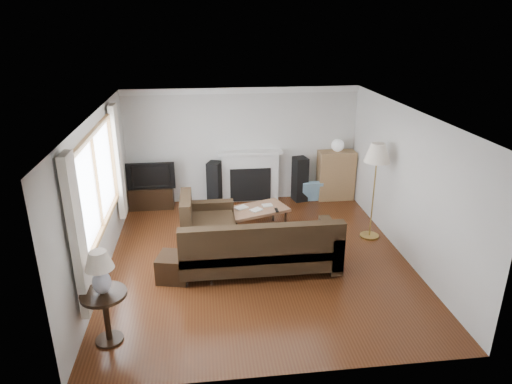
{
  "coord_description": "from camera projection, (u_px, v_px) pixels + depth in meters",
  "views": [
    {
      "loc": [
        -0.86,
        -6.84,
        3.87
      ],
      "look_at": [
        0.0,
        0.3,
        1.1
      ],
      "focal_mm": 32.0,
      "sensor_mm": 36.0,
      "label": 1
    }
  ],
  "objects": [
    {
      "name": "room",
      "position": [
        258.0,
        190.0,
        7.37
      ],
      "size": [
        5.1,
        5.6,
        2.54
      ],
      "color": "#4B2410",
      "rests_on": "ground"
    },
    {
      "name": "tv_stand",
      "position": [
        152.0,
        197.0,
        9.83
      ],
      "size": [
        0.93,
        0.42,
        0.47
      ],
      "primitive_type": "cube",
      "color": "black",
      "rests_on": "ground"
    },
    {
      "name": "bookshelf",
      "position": [
        336.0,
        175.0,
        10.2
      ],
      "size": [
        0.8,
        0.38,
        1.11
      ],
      "primitive_type": "cube",
      "color": "#977046",
      "rests_on": "ground"
    },
    {
      "name": "coffee_table",
      "position": [
        256.0,
        219.0,
        8.75
      ],
      "size": [
        1.34,
        1.01,
        0.46
      ],
      "primitive_type": "cube",
      "rotation": [
        0.0,
        0.0,
        0.34
      ],
      "color": "#8D6043",
      "rests_on": "ground"
    },
    {
      "name": "speaker_right",
      "position": [
        300.0,
        179.0,
        10.13
      ],
      "size": [
        0.34,
        0.38,
        0.99
      ],
      "primitive_type": "cube",
      "rotation": [
        0.0,
        0.0,
        0.22
      ],
      "color": "black",
      "rests_on": "ground"
    },
    {
      "name": "speaker_left",
      "position": [
        215.0,
        183.0,
        9.92
      ],
      "size": [
        0.37,
        0.4,
        0.96
      ],
      "primitive_type": "cube",
      "rotation": [
        0.0,
        0.0,
        -0.39
      ],
      "color": "black",
      "rests_on": "ground"
    },
    {
      "name": "fireplace",
      "position": [
        250.0,
        176.0,
        10.08
      ],
      "size": [
        1.4,
        0.26,
        1.15
      ],
      "primitive_type": "cube",
      "color": "white",
      "rests_on": "room"
    },
    {
      "name": "floor_lamp",
      "position": [
        374.0,
        192.0,
        8.26
      ],
      "size": [
        0.58,
        0.58,
        1.81
      ],
      "primitive_type": "cube",
      "rotation": [
        0.0,
        0.0,
        0.28
      ],
      "color": "#A68139",
      "rests_on": "ground"
    },
    {
      "name": "television",
      "position": [
        151.0,
        174.0,
        9.65
      ],
      "size": [
        1.0,
        0.13,
        0.58
      ],
      "primitive_type": "imported",
      "color": "black",
      "rests_on": "tv_stand"
    },
    {
      "name": "side_table",
      "position": [
        107.0,
        317.0,
        5.71
      ],
      "size": [
        0.57,
        0.57,
        0.71
      ],
      "primitive_type": "cube",
      "color": "black",
      "rests_on": "ground"
    },
    {
      "name": "curtain_far",
      "position": [
        118.0,
        162.0,
        8.27
      ],
      "size": [
        0.1,
        0.35,
        2.1
      ],
      "primitive_type": "cube",
      "color": "silver",
      "rests_on": "room"
    },
    {
      "name": "window",
      "position": [
        97.0,
        183.0,
        6.81
      ],
      "size": [
        0.12,
        2.74,
        1.54
      ],
      "primitive_type": "cube",
      "color": "brown",
      "rests_on": "room"
    },
    {
      "name": "sectional_sofa",
      "position": [
        259.0,
        244.0,
        7.34
      ],
      "size": [
        2.76,
        2.01,
        0.89
      ],
      "primitive_type": "cube",
      "color": "black",
      "rests_on": "ground"
    },
    {
      "name": "globe_lamp",
      "position": [
        338.0,
        145.0,
        9.95
      ],
      "size": [
        0.27,
        0.27,
        0.27
      ],
      "primitive_type": "sphere",
      "color": "white",
      "rests_on": "bookshelf"
    },
    {
      "name": "curtain_near",
      "position": [
        78.0,
        237.0,
        5.46
      ],
      "size": [
        0.1,
        0.35,
        2.1
      ],
      "primitive_type": "cube",
      "color": "silver",
      "rests_on": "room"
    },
    {
      "name": "table_lamp",
      "position": [
        100.0,
        273.0,
        5.48
      ],
      "size": [
        0.35,
        0.35,
        0.56
      ],
      "primitive_type": "cube",
      "color": "silver",
      "rests_on": "side_table"
    },
    {
      "name": "footstool",
      "position": [
        174.0,
        267.0,
        7.14
      ],
      "size": [
        0.58,
        0.58,
        0.41
      ],
      "primitive_type": "cube",
      "rotation": [
        0.0,
        0.0,
        -0.23
      ],
      "color": "black",
      "rests_on": "ground"
    }
  ]
}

